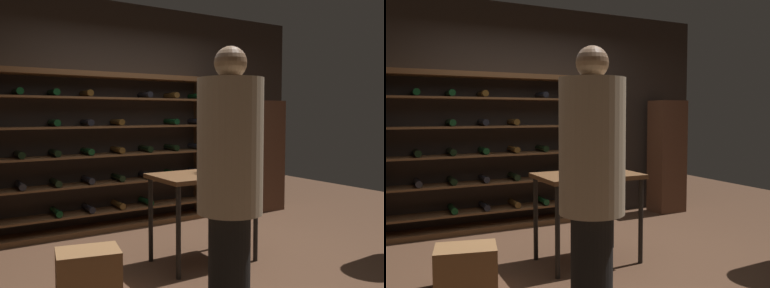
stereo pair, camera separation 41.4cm
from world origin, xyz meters
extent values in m
plane|color=#472D1E|center=(0.00, 0.00, 0.00)|extent=(9.58, 9.58, 0.00)
cube|color=black|center=(0.00, 1.79, 1.39)|extent=(5.31, 0.10, 2.79)
cube|color=brown|center=(1.03, 1.58, 0.94)|extent=(0.06, 0.32, 1.89)
cube|color=brown|center=(-0.39, 1.58, 1.86)|extent=(2.84, 0.32, 0.06)
cube|color=brown|center=(-0.39, 1.58, 0.03)|extent=(2.84, 0.32, 0.06)
cube|color=brown|center=(-0.39, 1.58, 0.23)|extent=(2.76, 0.32, 0.02)
cylinder|color=black|center=(-0.95, 1.58, 0.29)|extent=(0.08, 0.30, 0.08)
cylinder|color=black|center=(-0.58, 1.58, 0.29)|extent=(0.08, 0.30, 0.08)
cylinder|color=#4C3314|center=(-0.20, 1.58, 0.29)|extent=(0.08, 0.30, 0.08)
cylinder|color=black|center=(0.17, 1.58, 0.29)|extent=(0.08, 0.30, 0.08)
cube|color=brown|center=(-0.39, 1.58, 0.57)|extent=(2.76, 0.32, 0.02)
cylinder|color=black|center=(-1.33, 1.58, 0.63)|extent=(0.08, 0.30, 0.08)
cylinder|color=black|center=(-0.95, 1.58, 0.63)|extent=(0.08, 0.30, 0.08)
cylinder|color=black|center=(-0.58, 1.58, 0.63)|extent=(0.08, 0.30, 0.08)
cylinder|color=black|center=(-0.20, 1.58, 0.63)|extent=(0.08, 0.30, 0.08)
cylinder|color=black|center=(0.17, 1.58, 0.63)|extent=(0.08, 0.30, 0.08)
cylinder|color=black|center=(0.55, 1.58, 0.63)|extent=(0.08, 0.30, 0.08)
cylinder|color=black|center=(0.93, 1.58, 0.63)|extent=(0.08, 0.30, 0.08)
cube|color=brown|center=(-0.39, 1.58, 0.91)|extent=(2.76, 0.32, 0.02)
cylinder|color=black|center=(-1.33, 1.58, 0.96)|extent=(0.08, 0.30, 0.08)
cylinder|color=black|center=(-0.95, 1.58, 0.96)|extent=(0.08, 0.30, 0.08)
cylinder|color=black|center=(-0.58, 1.58, 0.96)|extent=(0.08, 0.30, 0.08)
cylinder|color=#4C3314|center=(-0.20, 1.58, 0.96)|extent=(0.08, 0.30, 0.08)
cylinder|color=black|center=(0.17, 1.58, 0.96)|extent=(0.08, 0.30, 0.08)
cylinder|color=black|center=(0.55, 1.58, 0.96)|extent=(0.08, 0.30, 0.08)
cylinder|color=black|center=(0.93, 1.58, 0.96)|extent=(0.08, 0.30, 0.08)
cube|color=brown|center=(-0.39, 1.58, 1.25)|extent=(2.76, 0.32, 0.02)
cylinder|color=black|center=(-0.95, 1.58, 1.30)|extent=(0.08, 0.30, 0.08)
cylinder|color=black|center=(-0.58, 1.58, 1.30)|extent=(0.08, 0.30, 0.08)
cylinder|color=#4C3314|center=(-0.20, 1.58, 1.30)|extent=(0.08, 0.30, 0.08)
cylinder|color=black|center=(0.55, 1.58, 1.30)|extent=(0.08, 0.30, 0.08)
cylinder|color=black|center=(0.93, 1.58, 1.30)|extent=(0.08, 0.30, 0.08)
cube|color=brown|center=(-0.39, 1.58, 1.59)|extent=(2.76, 0.32, 0.02)
cylinder|color=black|center=(-1.33, 1.58, 1.64)|extent=(0.08, 0.30, 0.08)
cylinder|color=black|center=(-0.95, 1.58, 1.64)|extent=(0.08, 0.30, 0.08)
cylinder|color=#4C3314|center=(-0.58, 1.58, 1.64)|extent=(0.08, 0.30, 0.08)
cylinder|color=black|center=(0.17, 1.58, 1.64)|extent=(0.08, 0.30, 0.08)
cylinder|color=#4C3314|center=(0.55, 1.58, 1.64)|extent=(0.08, 0.30, 0.08)
cylinder|color=black|center=(0.93, 1.58, 1.64)|extent=(0.08, 0.30, 0.08)
cube|color=brown|center=(0.02, 0.02, 0.82)|extent=(0.95, 0.62, 0.04)
cylinder|color=black|center=(-0.40, -0.24, 0.40)|extent=(0.04, 0.04, 0.80)
cylinder|color=black|center=(0.45, -0.24, 0.40)|extent=(0.04, 0.04, 0.80)
cylinder|color=black|center=(-0.40, 0.28, 0.40)|extent=(0.04, 0.04, 0.80)
cylinder|color=black|center=(0.45, 0.28, 0.40)|extent=(0.04, 0.04, 0.80)
cylinder|color=black|center=(-0.58, -1.18, 0.39)|extent=(0.27, 0.27, 0.78)
cylinder|color=tan|center=(-0.58, -1.18, 1.20)|extent=(0.41, 0.41, 0.84)
sphere|color=brown|center=(-0.58, -1.18, 1.71)|extent=(0.20, 0.20, 0.20)
cube|color=brown|center=(-1.15, -0.13, 0.18)|extent=(0.54, 0.43, 0.35)
cube|color=#4C2D1E|center=(2.03, 1.40, 0.80)|extent=(0.44, 0.36, 1.59)
cylinder|color=black|center=(0.10, 0.11, 0.94)|extent=(0.07, 0.07, 0.20)
cone|color=black|center=(0.10, 0.11, 1.05)|extent=(0.07, 0.07, 0.03)
cylinder|color=black|center=(0.10, 0.11, 1.11)|extent=(0.03, 0.03, 0.09)
cylinder|color=black|center=(0.10, 0.11, 1.17)|extent=(0.03, 0.03, 0.02)
cylinder|color=silver|center=(0.10, 0.11, 0.93)|extent=(0.07, 0.07, 0.08)
cylinder|color=black|center=(0.41, 0.16, 0.94)|extent=(0.07, 0.07, 0.20)
cone|color=black|center=(0.41, 0.16, 1.05)|extent=(0.07, 0.07, 0.03)
cylinder|color=black|center=(0.41, 0.16, 1.11)|extent=(0.03, 0.03, 0.10)
cylinder|color=maroon|center=(0.41, 0.16, 1.17)|extent=(0.03, 0.03, 0.02)
cylinder|color=#C6B28C|center=(0.41, 0.16, 0.93)|extent=(0.08, 0.08, 0.08)
cylinder|color=silver|center=(0.00, 0.02, 0.84)|extent=(0.07, 0.07, 0.00)
cylinder|color=silver|center=(0.00, 0.02, 0.88)|extent=(0.01, 0.01, 0.07)
cone|color=silver|center=(0.00, 0.02, 0.95)|extent=(0.09, 0.09, 0.06)
cylinder|color=#590A14|center=(0.00, 0.02, 0.94)|extent=(0.05, 0.05, 0.02)
cylinder|color=silver|center=(-0.03, -0.19, 0.84)|extent=(0.07, 0.07, 0.00)
cylinder|color=silver|center=(-0.03, -0.19, 0.89)|extent=(0.01, 0.01, 0.09)
cone|color=silver|center=(-0.03, -0.19, 0.97)|extent=(0.07, 0.07, 0.07)
cylinder|color=#590A14|center=(-0.03, -0.19, 0.95)|extent=(0.04, 0.04, 0.02)
camera|label=1|loc=(-2.19, -3.30, 1.40)|focal=39.98mm
camera|label=2|loc=(-1.82, -3.50, 1.40)|focal=39.98mm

